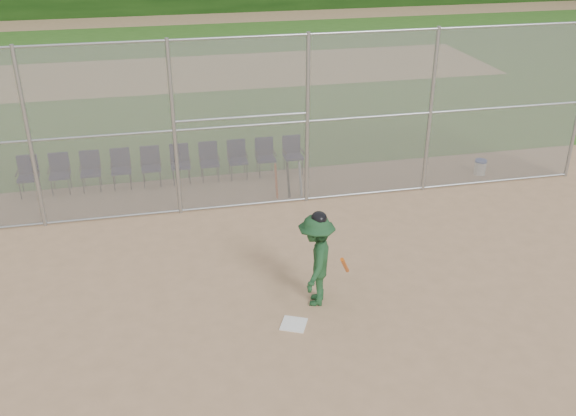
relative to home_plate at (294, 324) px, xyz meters
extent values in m
plane|color=tan|center=(0.40, -0.22, -0.01)|extent=(100.00, 100.00, 0.00)
plane|color=#2E5C1B|center=(0.40, 17.78, 0.00)|extent=(100.00, 100.00, 0.00)
plane|color=tan|center=(0.40, 17.78, 0.00)|extent=(24.00, 24.00, 0.00)
cube|color=gray|center=(0.40, 4.78, 1.99)|extent=(16.00, 0.02, 4.00)
cylinder|color=#9EA3A8|center=(0.40, 4.78, 3.94)|extent=(16.00, 0.05, 0.05)
cube|color=white|center=(0.00, 0.00, 0.00)|extent=(0.55, 0.55, 0.02)
imported|color=#1C4724|center=(0.54, 0.60, 0.86)|extent=(1.02, 1.28, 1.74)
ellipsoid|color=black|center=(0.54, 0.60, 1.70)|extent=(0.27, 0.30, 0.23)
cylinder|color=#DA5B14|center=(0.94, 0.20, 0.94)|extent=(0.37, 0.62, 0.63)
cylinder|color=white|center=(6.25, 5.37, 0.17)|extent=(0.30, 0.30, 0.35)
cylinder|color=#2846AE|center=(6.25, 5.37, 0.37)|extent=(0.31, 0.31, 0.05)
cylinder|color=#D84C14|center=(0.74, 5.15, 0.41)|extent=(0.06, 0.28, 0.84)
cylinder|color=black|center=(1.04, 5.15, 0.40)|extent=(0.06, 0.31, 0.83)
cylinder|color=#B2B2B7|center=(1.34, 5.15, 0.40)|extent=(0.06, 0.34, 0.82)
camera|label=1|loc=(-2.03, -8.76, 6.63)|focal=40.00mm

